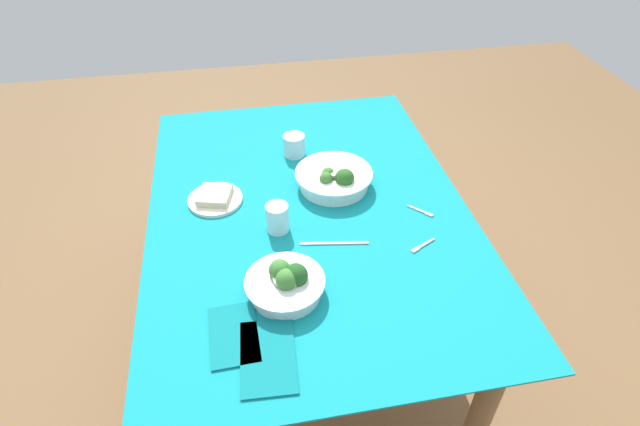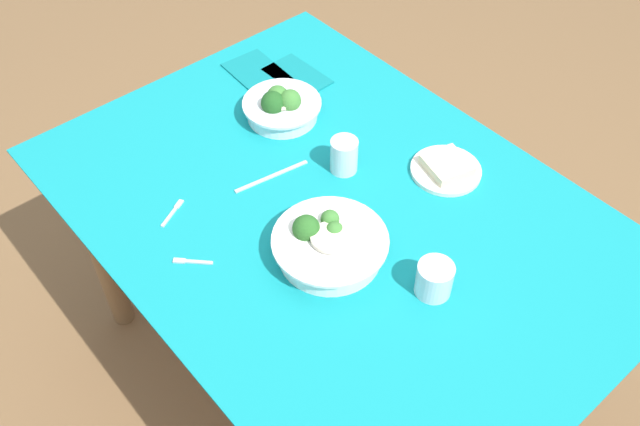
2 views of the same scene
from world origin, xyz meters
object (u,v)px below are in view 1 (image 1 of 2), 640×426
water_glass_side (294,145)px  napkin_folded_upper (268,357)px  table_knife_left (334,243)px  fork_by_near_bowl (421,211)px  water_glass_center (277,218)px  napkin_folded_lower (234,334)px  broccoli_bowl_far (286,283)px  broccoli_bowl_near (334,178)px  bread_side_plate (215,198)px  fork_by_far_bowl (422,246)px

water_glass_side → napkin_folded_upper: (-0.89, 0.19, -0.04)m
table_knife_left → napkin_folded_upper: size_ratio=0.96×
fork_by_near_bowl → water_glass_center: bearing=-134.1°
fork_by_near_bowl → napkin_folded_lower: bearing=-102.9°
fork_by_near_bowl → table_knife_left: bearing=-116.7°
fork_by_near_bowl → napkin_folded_lower: (-0.39, 0.64, 0.00)m
water_glass_center → napkin_folded_lower: (-0.38, 0.16, -0.04)m
broccoli_bowl_far → napkin_folded_upper: 0.21m
broccoli_bowl_far → napkin_folded_upper: bearing=160.0°
napkin_folded_upper → water_glass_side: bearing=-12.3°
broccoli_bowl_near → table_knife_left: size_ratio=1.28×
bread_side_plate → fork_by_near_bowl: bread_side_plate is taller
broccoli_bowl_near → fork_by_near_bowl: (-0.19, -0.26, -0.03)m
water_glass_side → table_knife_left: 0.52m
water_glass_side → napkin_folded_upper: size_ratio=0.38×
water_glass_center → water_glass_side: size_ratio=1.14×
bread_side_plate → water_glass_center: (-0.18, -0.19, 0.03)m
water_glass_center → table_knife_left: size_ratio=0.45×
napkin_folded_lower → broccoli_bowl_far: bearing=-52.3°
water_glass_center → fork_by_far_bowl: 0.45m
fork_by_near_bowl → napkin_folded_upper: size_ratio=0.34×
broccoli_bowl_near → bread_side_plate: size_ratio=1.47×
water_glass_center → table_knife_left: water_glass_center is taller
broccoli_bowl_far → water_glass_center: (0.27, -0.01, 0.01)m
water_glass_side → table_knife_left: bearing=-174.6°
fork_by_near_bowl → fork_by_far_bowl: bearing=-63.0°
fork_by_far_bowl → broccoli_bowl_near: bearing=-86.9°
fork_by_far_bowl → napkin_folded_upper: size_ratio=0.41×
bread_side_plate → water_glass_center: 0.27m
broccoli_bowl_far → napkin_folded_upper: (-0.20, 0.07, -0.04)m
water_glass_side → fork_by_near_bowl: bearing=-139.1°
table_knife_left → napkin_folded_upper: napkin_folded_upper is taller
broccoli_bowl_near → fork_by_near_bowl: size_ratio=3.64×
water_glass_side → bread_side_plate: bearing=127.9°
fork_by_near_bowl → napkin_folded_upper: napkin_folded_upper is taller
table_knife_left → bread_side_plate: bearing=150.6°
broccoli_bowl_far → bread_side_plate: 0.49m
water_glass_center → water_glass_side: (0.42, -0.11, -0.01)m
broccoli_bowl_near → fork_by_far_bowl: 0.40m
fork_by_far_bowl → napkin_folded_upper: napkin_folded_upper is taller
water_glass_side → napkin_folded_lower: 0.85m
broccoli_bowl_far → table_knife_left: size_ratio=1.04×
broccoli_bowl_far → water_glass_center: 0.27m
broccoli_bowl_near → fork_by_near_bowl: bearing=-126.5°
bread_side_plate → water_glass_side: water_glass_side is taller
bread_side_plate → broccoli_bowl_far: bearing=-157.7°
broccoli_bowl_near → napkin_folded_upper: 0.72m
bread_side_plate → napkin_folded_lower: 0.57m
water_glass_center → napkin_folded_upper: 0.48m
water_glass_center → fork_by_far_bowl: bearing=-110.6°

